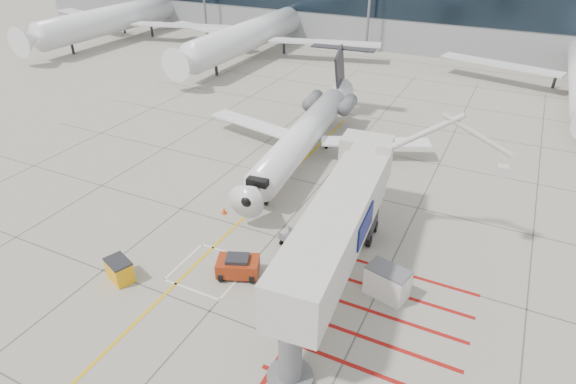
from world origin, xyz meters
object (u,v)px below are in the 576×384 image
at_px(jet_bridge, 334,238).
at_px(spill_bin, 120,270).
at_px(regional_jet, 296,129).
at_px(pushback_tug, 238,265).

bearing_deg(jet_bridge, spill_bin, -163.37).
height_order(regional_jet, jet_bridge, jet_bridge).
relative_size(regional_jet, pushback_tug, 11.09).
bearing_deg(pushback_tug, jet_bridge, -10.94).
bearing_deg(regional_jet, spill_bin, -105.64).
xyz_separation_m(jet_bridge, spill_bin, (-11.88, -4.63, -3.16)).
bearing_deg(spill_bin, pushback_tug, 50.49).
distance_m(regional_jet, spill_bin, 18.54).
relative_size(jet_bridge, pushback_tug, 7.67).
xyz_separation_m(regional_jet, pushback_tug, (2.97, -14.52, -2.93)).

